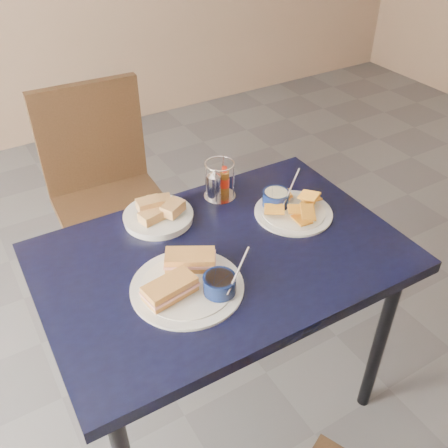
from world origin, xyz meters
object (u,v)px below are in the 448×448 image
dining_table (222,272)px  plantain_plate (287,206)px  sandwich_plate (190,281)px  bread_basket (158,214)px  chair_far (103,183)px  condiment_caddy (218,183)px

dining_table → plantain_plate: size_ratio=4.22×
sandwich_plate → bread_basket: sandwich_plate is taller
chair_far → sandwich_plate: bearing=-93.9°
bread_basket → sandwich_plate: bearing=-100.0°
sandwich_plate → chair_far: bearing=86.1°
chair_far → condiment_caddy: bearing=-69.8°
chair_far → plantain_plate: (0.38, -0.80, 0.22)m
sandwich_plate → condiment_caddy: condiment_caddy is taller
sandwich_plate → condiment_caddy: 0.45m
dining_table → plantain_plate: 0.32m
plantain_plate → bread_basket: 0.42m
chair_far → bread_basket: size_ratio=4.33×
dining_table → bread_basket: bread_basket is taller
dining_table → condiment_caddy: (0.14, 0.26, 0.13)m
bread_basket → plantain_plate: bearing=-24.6°
plantain_plate → condiment_caddy: size_ratio=1.88×
dining_table → sandwich_plate: (-0.15, -0.08, 0.10)m
sandwich_plate → plantain_plate: same height
chair_far → sandwich_plate: 0.98m
condiment_caddy → sandwich_plate: bearing=-130.5°
bread_basket → condiment_caddy: 0.24m
sandwich_plate → bread_basket: bearing=80.0°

